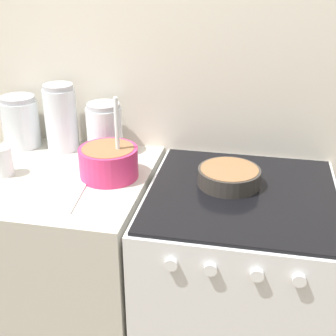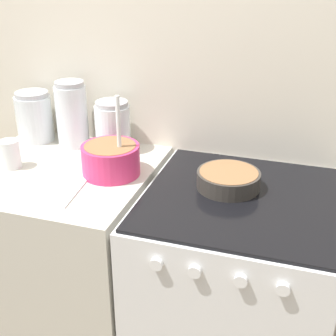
{
  "view_description": "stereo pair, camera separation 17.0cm",
  "coord_description": "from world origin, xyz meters",
  "px_view_note": "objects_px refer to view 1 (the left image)",
  "views": [
    {
      "loc": [
        0.38,
        -1.12,
        1.68
      ],
      "look_at": [
        0.08,
        0.38,
        0.95
      ],
      "focal_mm": 50.0,
      "sensor_mm": 36.0,
      "label": 1
    },
    {
      "loc": [
        0.55,
        -1.08,
        1.68
      ],
      "look_at": [
        0.08,
        0.38,
        0.95
      ],
      "focal_mm": 50.0,
      "sensor_mm": 36.0,
      "label": 2
    }
  ],
  "objects_px": {
    "mixing_bowl": "(109,160)",
    "storage_jar_left": "(21,125)",
    "stove": "(235,294)",
    "tin_can": "(3,161)",
    "storage_jar_middle": "(61,122)",
    "baking_pan": "(229,176)",
    "storage_jar_right": "(105,132)"
  },
  "relations": [
    {
      "from": "mixing_bowl",
      "to": "storage_jar_left",
      "type": "bearing_deg",
      "value": 154.57
    },
    {
      "from": "stove",
      "to": "tin_can",
      "type": "bearing_deg",
      "value": -177.5
    },
    {
      "from": "mixing_bowl",
      "to": "storage_jar_middle",
      "type": "height_order",
      "value": "mixing_bowl"
    },
    {
      "from": "stove",
      "to": "storage_jar_left",
      "type": "distance_m",
      "value": 1.13
    },
    {
      "from": "stove",
      "to": "storage_jar_middle",
      "type": "distance_m",
      "value": 0.99
    },
    {
      "from": "baking_pan",
      "to": "storage_jar_right",
      "type": "relative_size",
      "value": 1.07
    },
    {
      "from": "storage_jar_middle",
      "to": "tin_can",
      "type": "bearing_deg",
      "value": -112.83
    },
    {
      "from": "mixing_bowl",
      "to": "baking_pan",
      "type": "distance_m",
      "value": 0.44
    },
    {
      "from": "storage_jar_left",
      "to": "storage_jar_right",
      "type": "relative_size",
      "value": 1.03
    },
    {
      "from": "mixing_bowl",
      "to": "storage_jar_left",
      "type": "height_order",
      "value": "mixing_bowl"
    },
    {
      "from": "storage_jar_middle",
      "to": "storage_jar_right",
      "type": "height_order",
      "value": "storage_jar_middle"
    },
    {
      "from": "stove",
      "to": "storage_jar_middle",
      "type": "bearing_deg",
      "value": 162.31
    },
    {
      "from": "storage_jar_middle",
      "to": "stove",
      "type": "bearing_deg",
      "value": -17.69
    },
    {
      "from": "mixing_bowl",
      "to": "tin_can",
      "type": "xyz_separation_m",
      "value": [
        -0.39,
        -0.06,
        -0.01
      ]
    },
    {
      "from": "storage_jar_left",
      "to": "storage_jar_right",
      "type": "height_order",
      "value": "storage_jar_left"
    },
    {
      "from": "storage_jar_middle",
      "to": "tin_can",
      "type": "xyz_separation_m",
      "value": [
        -0.12,
        -0.28,
        -0.06
      ]
    },
    {
      "from": "stove",
      "to": "storage_jar_left",
      "type": "bearing_deg",
      "value": 165.61
    },
    {
      "from": "mixing_bowl",
      "to": "storage_jar_middle",
      "type": "xyz_separation_m",
      "value": [
        -0.27,
        0.22,
        0.05
      ]
    },
    {
      "from": "baking_pan",
      "to": "tin_can",
      "type": "xyz_separation_m",
      "value": [
        -0.83,
        -0.09,
        0.02
      ]
    },
    {
      "from": "mixing_bowl",
      "to": "baking_pan",
      "type": "xyz_separation_m",
      "value": [
        0.44,
        0.02,
        -0.03
      ]
    },
    {
      "from": "baking_pan",
      "to": "storage_jar_middle",
      "type": "xyz_separation_m",
      "value": [
        -0.71,
        0.2,
        0.09
      ]
    },
    {
      "from": "stove",
      "to": "storage_jar_left",
      "type": "height_order",
      "value": "storage_jar_left"
    },
    {
      "from": "mixing_bowl",
      "to": "baking_pan",
      "type": "height_order",
      "value": "mixing_bowl"
    },
    {
      "from": "storage_jar_right",
      "to": "storage_jar_left",
      "type": "bearing_deg",
      "value": 180.0
    },
    {
      "from": "baking_pan",
      "to": "storage_jar_right",
      "type": "height_order",
      "value": "storage_jar_right"
    },
    {
      "from": "storage_jar_middle",
      "to": "storage_jar_left",
      "type": "bearing_deg",
      "value": 180.0
    },
    {
      "from": "tin_can",
      "to": "storage_jar_left",
      "type": "bearing_deg",
      "value": 103.32
    },
    {
      "from": "mixing_bowl",
      "to": "storage_jar_right",
      "type": "bearing_deg",
      "value": 111.6
    },
    {
      "from": "storage_jar_middle",
      "to": "tin_can",
      "type": "distance_m",
      "value": 0.31
    },
    {
      "from": "baking_pan",
      "to": "storage_jar_left",
      "type": "distance_m",
      "value": 0.92
    },
    {
      "from": "storage_jar_right",
      "to": "tin_can",
      "type": "xyz_separation_m",
      "value": [
        -0.31,
        -0.28,
        -0.03
      ]
    },
    {
      "from": "stove",
      "to": "mixing_bowl",
      "type": "relative_size",
      "value": 2.93
    }
  ]
}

